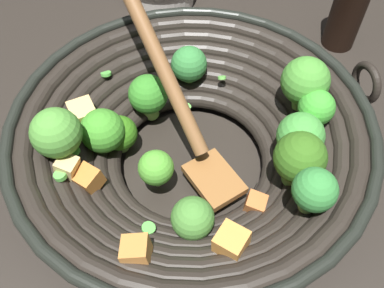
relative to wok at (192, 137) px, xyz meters
name	(u,v)px	position (x,y,z in m)	size (l,w,h in m)	color
ground_plane	(192,166)	(0.00, 0.00, -0.06)	(4.00, 4.00, 0.00)	#28231E
wok	(192,137)	(0.00, 0.00, 0.00)	(0.43, 0.43, 0.23)	black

